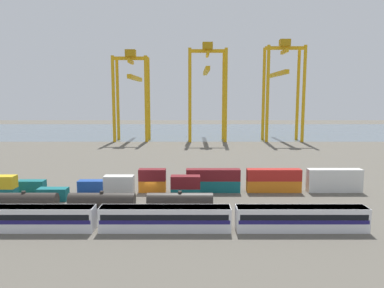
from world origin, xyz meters
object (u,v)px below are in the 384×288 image
object	(u,v)px
shipping_container_15	(332,186)
gantry_crane_central	(205,81)
shipping_container_5	(184,194)
shipping_container_3	(118,194)
shipping_container_7	(29,186)
shipping_container_8	(90,186)
gantry_crane_west	(131,86)
gantry_crane_east	(280,81)
freight_tank_row	(100,203)
passenger_train	(164,217)

from	to	relation	value
shipping_container_15	gantry_crane_central	size ratio (longest dim) A/B	0.26
shipping_container_5	shipping_container_3	bearing A→B (deg)	180.00
shipping_container_7	shipping_container_8	bearing A→B (deg)	0.00
shipping_container_8	gantry_crane_west	bearing A→B (deg)	93.79
shipping_container_5	gantry_crane_east	world-z (taller)	gantry_crane_east
freight_tank_row	gantry_crane_east	distance (m)	131.48
gantry_crane_west	gantry_crane_central	distance (m)	36.54
passenger_train	shipping_container_15	xyz separation A→B (m)	(36.38, 23.68, -0.84)
shipping_container_5	gantry_crane_west	xyz separation A→B (m)	(-27.77, 104.93, 25.04)
shipping_container_3	shipping_container_7	distance (m)	22.33
shipping_container_7	freight_tank_row	bearing A→B (deg)	-37.70
passenger_train	shipping_container_5	distance (m)	17.09
shipping_container_7	shipping_container_3	bearing A→B (deg)	-17.91
passenger_train	shipping_container_8	xyz separation A→B (m)	(-18.33, 23.68, -0.84)
freight_tank_row	passenger_train	bearing A→B (deg)	-34.48
freight_tank_row	shipping_container_8	xyz separation A→B (m)	(-6.13, 15.31, -0.67)
freight_tank_row	gantry_crane_east	size ratio (longest dim) A/B	0.84
shipping_container_3	gantry_crane_east	xyz separation A→B (m)	(58.86, 105.27, 27.53)
gantry_crane_central	shipping_container_3	bearing A→B (deg)	-102.00
shipping_container_8	gantry_crane_west	xyz separation A→B (m)	(-6.50, 98.06, 25.04)
freight_tank_row	shipping_container_5	distance (m)	17.35
shipping_container_8	gantry_crane_west	size ratio (longest dim) A/B	0.14
passenger_train	shipping_container_15	distance (m)	43.42
passenger_train	shipping_container_3	world-z (taller)	passenger_train
passenger_train	shipping_container_5	size ratio (longest dim) A/B	10.68
shipping_container_15	gantry_crane_central	bearing A→B (deg)	104.10
shipping_container_15	freight_tank_row	bearing A→B (deg)	-162.51
passenger_train	gantry_crane_central	world-z (taller)	gantry_crane_central
freight_tank_row	gantry_crane_east	xyz separation A→B (m)	(60.30, 113.71, 26.86)
shipping_container_5	gantry_crane_central	distance (m)	109.25
shipping_container_3	gantry_crane_west	xyz separation A→B (m)	(-14.06, 104.93, 25.04)
shipping_container_8	gantry_crane_central	world-z (taller)	gantry_crane_central
shipping_container_15	shipping_container_3	bearing A→B (deg)	-171.71
shipping_container_7	gantry_crane_central	bearing A→B (deg)	66.11
passenger_train	gantry_crane_east	bearing A→B (deg)	68.50
gantry_crane_west	shipping_container_7	bearing A→B (deg)	-94.19
shipping_container_3	shipping_container_15	bearing A→B (deg)	8.29
passenger_train	gantry_crane_east	distance (m)	133.91
shipping_container_15	gantry_crane_central	distance (m)	105.22
shipping_container_5	shipping_container_7	size ratio (longest dim) A/B	1.00
gantry_crane_east	shipping_container_3	bearing A→B (deg)	-119.21
shipping_container_7	gantry_crane_west	size ratio (longest dim) A/B	0.14
gantry_crane_central	freight_tank_row	bearing A→B (deg)	-101.83
shipping_container_5	gantry_crane_east	size ratio (longest dim) A/B	0.13
shipping_container_8	gantry_crane_central	bearing A→B (deg)	73.08
shipping_container_8	gantry_crane_east	xyz separation A→B (m)	(66.43, 98.41, 27.53)
freight_tank_row	shipping_container_5	xyz separation A→B (m)	(15.14, 8.44, -0.67)
passenger_train	gantry_crane_west	size ratio (longest dim) A/B	1.49
shipping_container_3	shipping_container_15	size ratio (longest dim) A/B	0.50
shipping_container_3	gantry_crane_west	world-z (taller)	gantry_crane_west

